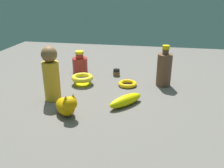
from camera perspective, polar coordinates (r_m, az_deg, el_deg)
ground at (r=1.15m, az=0.00°, el=-1.89°), size 2.00×2.00×0.00m
bowl at (r=1.24m, az=-7.00°, el=1.22°), size 0.11×0.11×0.05m
person_figure_adult at (r=1.06m, az=-14.17°, el=2.25°), size 0.10×0.10×0.24m
bottle_tall at (r=1.23m, az=12.19°, el=3.45°), size 0.07×0.07×0.21m
banana at (r=1.01m, az=3.24°, el=-3.88°), size 0.16×0.14×0.05m
nail_polish_jar at (r=1.36m, az=1.06°, el=2.73°), size 0.04×0.04×0.04m
bottle_short at (r=1.41m, az=-7.55°, el=4.68°), size 0.09×0.09×0.13m
cat_figurine at (r=0.94m, az=-10.69°, el=-4.97°), size 0.12×0.12×0.10m
bangle at (r=1.22m, az=3.68°, el=0.06°), size 0.09×0.09×0.02m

